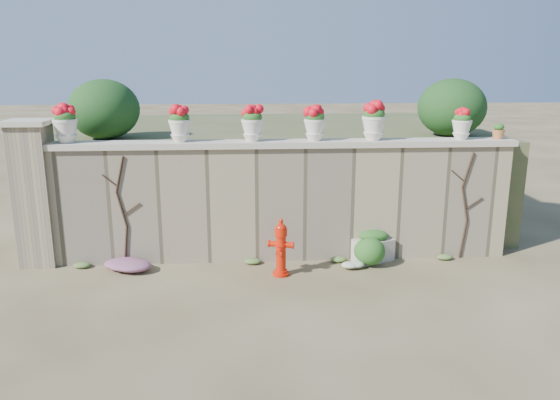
{
  "coord_description": "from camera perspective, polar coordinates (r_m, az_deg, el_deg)",
  "views": [
    {
      "loc": [
        -0.6,
        -7.4,
        3.38
      ],
      "look_at": [
        -0.03,
        1.4,
        1.16
      ],
      "focal_mm": 35.0,
      "sensor_mm": 36.0,
      "label": 1
    }
  ],
  "objects": [
    {
      "name": "planter_box",
      "position": [
        9.74,
        9.69,
        -4.81
      ],
      "size": [
        0.77,
        0.63,
        0.56
      ],
      "rotation": [
        0.0,
        0.0,
        0.42
      ],
      "color": "#BFB6A1",
      "rests_on": "ground"
    },
    {
      "name": "urn_pot_1",
      "position": [
        9.32,
        -10.42,
        7.79
      ],
      "size": [
        0.38,
        0.38,
        0.59
      ],
      "color": "silver",
      "rests_on": "wall_cap"
    },
    {
      "name": "ground",
      "position": [
        8.16,
        0.87,
        -10.37
      ],
      "size": [
        80.0,
        80.0,
        0.0
      ],
      "primitive_type": "plane",
      "color": "brown",
      "rests_on": "ground"
    },
    {
      "name": "urn_pot_0",
      "position": [
        9.71,
        -21.52,
        7.4
      ],
      "size": [
        0.4,
        0.4,
        0.63
      ],
      "color": "silver",
      "rests_on": "wall_cap"
    },
    {
      "name": "vine_right",
      "position": [
        10.05,
        18.81,
        -0.41
      ],
      "size": [
        0.6,
        0.04,
        1.91
      ],
      "color": "black",
      "rests_on": "ground"
    },
    {
      "name": "white_flowers",
      "position": [
        9.32,
        7.44,
        -6.71
      ],
      "size": [
        0.49,
        0.39,
        0.18
      ],
      "primitive_type": "ellipsoid",
      "color": "white",
      "rests_on": "ground"
    },
    {
      "name": "urn_pot_2",
      "position": [
        9.26,
        -2.9,
        7.96
      ],
      "size": [
        0.38,
        0.38,
        0.59
      ],
      "color": "silver",
      "rests_on": "wall_cap"
    },
    {
      "name": "green_shrub",
      "position": [
        9.44,
        9.5,
        -5.13
      ],
      "size": [
        0.64,
        0.57,
        0.6
      ],
      "primitive_type": "ellipsoid",
      "color": "#1E5119",
      "rests_on": "ground"
    },
    {
      "name": "wall_cap",
      "position": [
        9.32,
        0.04,
        5.9
      ],
      "size": [
        8.1,
        0.52,
        0.1
      ],
      "primitive_type": "cube",
      "color": "#BFB6A1",
      "rests_on": "stone_wall"
    },
    {
      "name": "urn_pot_3",
      "position": [
        9.33,
        3.66,
        7.98
      ],
      "size": [
        0.37,
        0.37,
        0.58
      ],
      "color": "silver",
      "rests_on": "wall_cap"
    },
    {
      "name": "vine_left",
      "position": [
        9.52,
        -16.14,
        -0.99
      ],
      "size": [
        0.6,
        0.04,
        1.91
      ],
      "color": "black",
      "rests_on": "ground"
    },
    {
      "name": "back_shrub_right",
      "position": [
        11.18,
        17.52,
        9.2
      ],
      "size": [
        1.3,
        1.3,
        1.1
      ],
      "primitive_type": "ellipsoid",
      "color": "#143814",
      "rests_on": "raised_fill"
    },
    {
      "name": "back_shrub_left",
      "position": [
        10.76,
        -17.9,
        9.01
      ],
      "size": [
        1.3,
        1.3,
        1.1
      ],
      "primitive_type": "ellipsoid",
      "color": "#143814",
      "rests_on": "raised_fill"
    },
    {
      "name": "raised_fill",
      "position": [
        12.64,
        -0.91,
        3.25
      ],
      "size": [
        9.0,
        6.0,
        2.0
      ],
      "primitive_type": "cube",
      "color": "#384C23",
      "rests_on": "ground"
    },
    {
      "name": "urn_pot_4",
      "position": [
        9.51,
        9.79,
        8.11
      ],
      "size": [
        0.41,
        0.41,
        0.65
      ],
      "color": "silver",
      "rests_on": "wall_cap"
    },
    {
      "name": "magenta_clump",
      "position": [
        9.5,
        -15.97,
        -6.53
      ],
      "size": [
        0.92,
        0.61,
        0.25
      ],
      "primitive_type": "ellipsoid",
      "color": "#B1239A",
      "rests_on": "ground"
    },
    {
      "name": "urn_pot_5",
      "position": [
        9.99,
        18.47,
        7.54
      ],
      "size": [
        0.34,
        0.34,
        0.53
      ],
      "color": "silver",
      "rests_on": "wall_cap"
    },
    {
      "name": "gate_pillar",
      "position": [
        10.09,
        -24.2,
        0.7
      ],
      "size": [
        0.72,
        0.72,
        2.48
      ],
      "color": "gray",
      "rests_on": "ground"
    },
    {
      "name": "stone_wall",
      "position": [
        9.53,
        0.04,
        -0.37
      ],
      "size": [
        8.0,
        0.4,
        2.0
      ],
      "primitive_type": "cube",
      "color": "gray",
      "rests_on": "ground"
    },
    {
      "name": "fire_hydrant",
      "position": [
        8.87,
        0.09,
        -4.97
      ],
      "size": [
        0.42,
        0.3,
        0.96
      ],
      "rotation": [
        0.0,
        0.0,
        -0.28
      ],
      "color": "red",
      "rests_on": "ground"
    },
    {
      "name": "terracotta_pot",
      "position": [
        10.27,
        21.86,
        6.61
      ],
      "size": [
        0.22,
        0.22,
        0.26
      ],
      "color": "#B56937",
      "rests_on": "wall_cap"
    }
  ]
}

